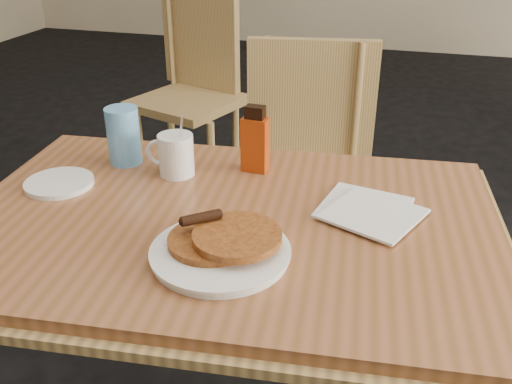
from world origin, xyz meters
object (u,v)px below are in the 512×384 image
chair_wall_extra (194,74)px  coffee_mug (175,154)px  pancake_plate (221,247)px  blue_tumbler (124,136)px  main_table (228,234)px  syrup_bottle (255,141)px  chair_main_far (303,161)px

chair_wall_extra → coffee_mug: 1.49m
pancake_plate → coffee_mug: 0.38m
pancake_plate → blue_tumbler: bearing=137.9°
main_table → syrup_bottle: size_ratio=7.55×
main_table → pancake_plate: size_ratio=4.72×
pancake_plate → chair_wall_extra: bearing=113.5°
pancake_plate → syrup_bottle: 0.39m
main_table → coffee_mug: coffee_mug is taller
main_table → coffee_mug: bearing=138.4°
chair_wall_extra → main_table: bearing=-47.4°
blue_tumbler → chair_main_far: bearing=56.8°
chair_main_far → syrup_bottle: size_ratio=5.76×
pancake_plate → syrup_bottle: bearing=96.9°
chair_main_far → pancake_plate: bearing=-98.0°
coffee_mug → main_table: bearing=-58.7°
syrup_bottle → blue_tumbler: (-0.33, -0.05, -0.00)m
main_table → syrup_bottle: 0.27m
chair_main_far → pancake_plate: chair_main_far is taller
coffee_mug → chair_main_far: bearing=53.2°
chair_main_far → main_table: bearing=-100.8°
blue_tumbler → chair_wall_extra: bearing=105.0°
chair_wall_extra → pancake_plate: size_ratio=3.76×
chair_main_far → coffee_mug: bearing=-119.2°
coffee_mug → blue_tumbler: size_ratio=1.11×
chair_wall_extra → coffee_mug: size_ratio=6.23×
chair_main_far → syrup_bottle: bearing=-102.3°
syrup_bottle → blue_tumbler: syrup_bottle is taller
blue_tumbler → coffee_mug: bearing=-11.0°
chair_wall_extra → blue_tumbler: bearing=-56.7°
chair_wall_extra → pancake_plate: 1.86m
chair_main_far → coffee_mug: chair_main_far is taller
main_table → blue_tumbler: size_ratio=8.66×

